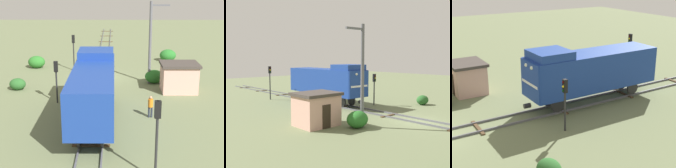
{
  "view_description": "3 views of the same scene",
  "coord_description": "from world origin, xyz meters",
  "views": [
    {
      "loc": [
        -1.44,
        35.74,
        9.94
      ],
      "look_at": [
        -1.26,
        7.47,
        1.48
      ],
      "focal_mm": 55.0,
      "sensor_mm": 36.0,
      "label": 1
    },
    {
      "loc": [
        -21.19,
        -13.15,
        5.66
      ],
      "look_at": [
        0.96,
        11.71,
        2.36
      ],
      "focal_mm": 45.0,
      "sensor_mm": 36.0,
      "label": 2
    },
    {
      "loc": [
        21.19,
        -2.84,
        10.4
      ],
      "look_at": [
        -0.65,
        10.55,
        1.72
      ],
      "focal_mm": 55.0,
      "sensor_mm": 36.0,
      "label": 3
    }
  ],
  "objects": [
    {
      "name": "locomotive",
      "position": [
        0.0,
        12.61,
        2.77
      ],
      "size": [
        2.9,
        11.6,
        4.6
      ],
      "color": "navy",
      "rests_on": "railway_track"
    },
    {
      "name": "traffic_signal_mid",
      "position": [
        3.4,
        8.14,
        2.55
      ],
      "size": [
        0.32,
        0.34,
        3.63
      ],
      "color": "#262628",
      "rests_on": "ground"
    },
    {
      "name": "traffic_signal_far",
      "position": [
        -3.6,
        19.93,
        3.02
      ],
      "size": [
        0.32,
        0.34,
        4.36
      ],
      "color": "#262628",
      "rests_on": "ground"
    },
    {
      "name": "worker_by_signal",
      "position": [
        -4.2,
        11.36,
        1.0
      ],
      "size": [
        0.38,
        0.38,
        1.7
      ],
      "rotation": [
        0.0,
        0.0,
        5.89
      ],
      "color": "#262B38",
      "rests_on": "ground"
    },
    {
      "name": "relay_hut",
      "position": [
        -7.5,
        4.87,
        1.39
      ],
      "size": [
        3.5,
        2.9,
        2.74
      ],
      "color": "#D19E8C",
      "rests_on": "ground"
    }
  ]
}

